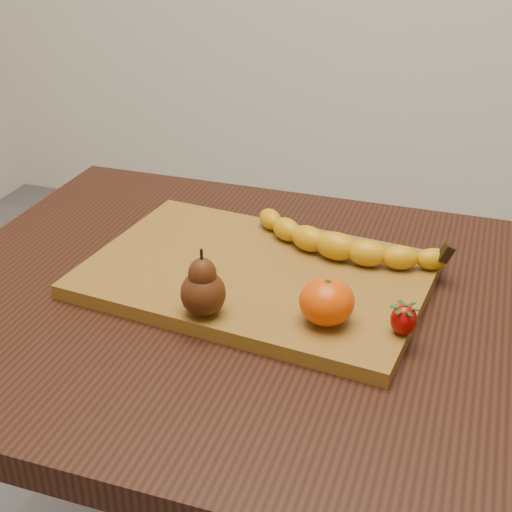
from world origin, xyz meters
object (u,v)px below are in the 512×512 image
(table, at_px, (293,365))
(mandarin, at_px, (327,302))
(cutting_board, at_px, (256,275))
(pear, at_px, (203,282))

(table, bearing_deg, mandarin, -46.37)
(cutting_board, bearing_deg, table, -23.90)
(table, relative_size, cutting_board, 2.22)
(cutting_board, distance_m, pear, 0.14)
(cutting_board, relative_size, pear, 5.23)
(table, distance_m, pear, 0.20)
(pear, bearing_deg, cutting_board, 78.04)
(table, xyz_separation_m, pear, (-0.09, -0.08, 0.16))
(mandarin, bearing_deg, pear, -168.90)
(cutting_board, xyz_separation_m, pear, (-0.03, -0.12, 0.05))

